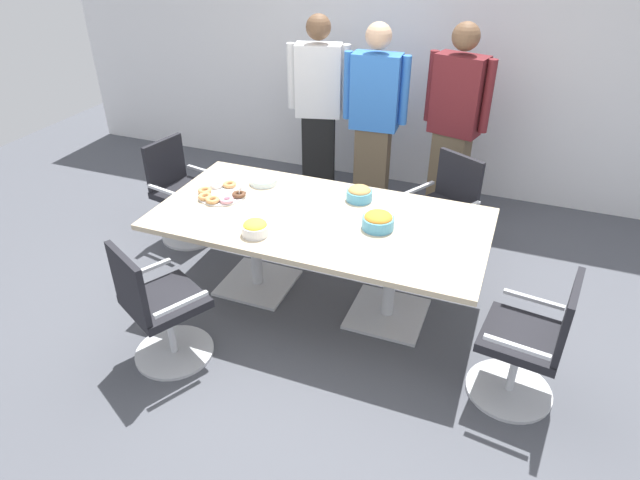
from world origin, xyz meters
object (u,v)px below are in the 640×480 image
snack_bowl_chips_yellow (255,228)px  snack_bowl_cookies (359,193)px  plate_stack (264,181)px  person_standing_2 (454,123)px  office_chair_3 (182,196)px  office_chair_0 (159,311)px  office_chair_2 (443,214)px  donut_platter (222,193)px  person_standing_1 (374,119)px  snack_bowl_chips_orange (378,221)px  person_standing_0 (319,107)px  conference_table (320,231)px  office_chair_1 (529,347)px

snack_bowl_chips_yellow → snack_bowl_cookies: 0.90m
plate_stack → person_standing_2: bearing=46.4°
office_chair_3 → snack_bowl_cookies: (1.72, -0.12, 0.40)m
person_standing_2 → snack_bowl_cookies: 1.42m
office_chair_0 → office_chair_2: 2.48m
office_chair_2 → donut_platter: size_ratio=2.34×
snack_bowl_cookies → donut_platter: (-1.01, -0.32, -0.04)m
donut_platter → snack_bowl_cookies: bearing=17.4°
person_standing_1 → snack_bowl_cookies: (0.26, -1.24, -0.15)m
office_chair_0 → donut_platter: (-0.08, 1.03, 0.36)m
office_chair_0 → snack_bowl_chips_orange: size_ratio=4.05×
person_standing_0 → snack_bowl_cookies: bearing=107.8°
office_chair_2 → office_chair_0: bearing=82.0°
snack_bowl_chips_yellow → snack_bowl_cookies: size_ratio=0.95×
conference_table → plate_stack: bearing=151.2°
office_chair_1 → plate_stack: 2.34m
office_chair_2 → conference_table: bearing=82.0°
office_chair_3 → person_standing_2: bearing=130.2°
office_chair_1 → office_chair_0: bearing=110.6°
snack_bowl_chips_orange → donut_platter: bearing=178.2°
conference_table → office_chair_1: (1.54, -0.47, -0.22)m
office_chair_3 → person_standing_0: size_ratio=0.50×
person_standing_1 → donut_platter: person_standing_1 is taller
office_chair_0 → plate_stack: (0.12, 1.34, 0.37)m
office_chair_3 → donut_platter: size_ratio=2.34×
office_chair_0 → office_chair_2: bearing=80.6°
office_chair_1 → snack_bowl_chips_yellow: (-1.86, 0.07, 0.40)m
person_standing_2 → donut_platter: person_standing_2 is taller
office_chair_1 → office_chair_3: same height
person_standing_2 → office_chair_2: bearing=112.1°
snack_bowl_chips_orange → snack_bowl_chips_yellow: size_ratio=1.20×
person_standing_1 → snack_bowl_cookies: person_standing_1 is taller
person_standing_1 → person_standing_2: bearing=-176.2°
snack_bowl_chips_orange → snack_bowl_chips_yellow: (-0.76, -0.39, -0.01)m
snack_bowl_chips_orange → person_standing_1: bearing=107.7°
snack_bowl_chips_yellow → plate_stack: 0.80m
office_chair_0 → plate_stack: office_chair_0 is taller
office_chair_2 → office_chair_3: 2.34m
snack_bowl_chips_yellow → snack_bowl_cookies: (0.50, 0.74, 0.00)m
conference_table → office_chair_2: 1.26m
office_chair_0 → person_standing_2: size_ratio=0.49×
snack_bowl_chips_orange → snack_bowl_cookies: 0.44m
office_chair_3 → donut_platter: bearing=69.6°
donut_platter → office_chair_0: bearing=-85.4°
office_chair_2 → snack_bowl_cookies: 0.94m
office_chair_3 → person_standing_1: (1.46, 1.12, 0.55)m
snack_bowl_chips_orange → person_standing_2: bearing=82.6°
person_standing_1 → office_chair_2: bearing=140.6°
office_chair_0 → snack_bowl_chips_yellow: bearing=82.2°
conference_table → office_chair_2: size_ratio=2.64×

